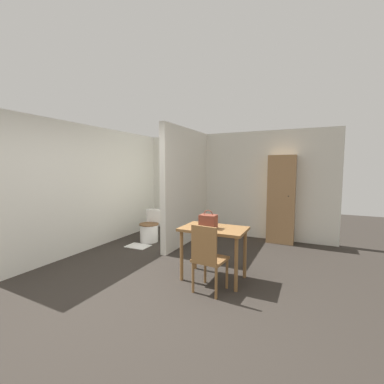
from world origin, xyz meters
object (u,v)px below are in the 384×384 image
at_px(dining_table, 214,235).
at_px(toilet, 151,228).
at_px(handbag, 208,221).
at_px(wooden_chair, 208,256).
at_px(wooden_cabinet, 281,199).

height_order(dining_table, toilet, dining_table).
bearing_deg(handbag, toilet, 145.28).
distance_m(dining_table, wooden_chair, 0.47).
distance_m(toilet, wooden_cabinet, 2.98).
bearing_deg(dining_table, handbag, -139.91).
bearing_deg(toilet, wooden_chair, -39.48).
bearing_deg(toilet, wooden_cabinet, 22.79).
xyz_separation_m(wooden_chair, wooden_cabinet, (0.59, 2.84, 0.47)).
bearing_deg(wooden_chair, toilet, 146.37).
xyz_separation_m(dining_table, wooden_chair, (0.08, -0.43, -0.17)).
relative_size(dining_table, toilet, 1.36).
xyz_separation_m(wooden_chair, handbag, (-0.15, 0.38, 0.38)).
bearing_deg(wooden_chair, dining_table, 106.50).
distance_m(dining_table, wooden_cabinet, 2.52).
relative_size(dining_table, handbag, 3.53).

